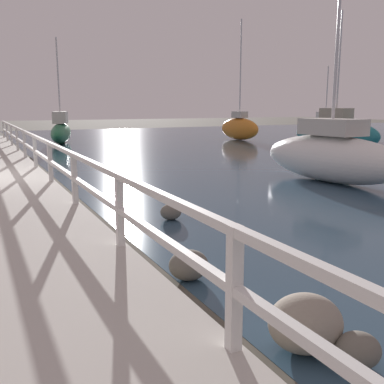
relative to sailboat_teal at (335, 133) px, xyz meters
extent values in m
cube|color=white|center=(-14.64, -14.42, -0.03)|extent=(0.10, 0.10, 1.00)
cube|color=white|center=(-14.64, -11.47, -0.03)|extent=(0.10, 0.10, 1.00)
cube|color=white|center=(-14.64, -8.53, -0.03)|extent=(0.10, 0.10, 1.00)
cube|color=white|center=(-14.64, -5.58, -0.03)|extent=(0.10, 0.10, 1.00)
cube|color=white|center=(-14.64, -2.64, -0.03)|extent=(0.10, 0.10, 1.00)
cube|color=white|center=(-14.64, 0.31, -0.03)|extent=(0.10, 0.10, 1.00)
cube|color=white|center=(-14.64, 3.25, -0.03)|extent=(0.10, 0.10, 1.00)
cube|color=white|center=(-14.64, 6.20, -0.03)|extent=(0.10, 0.10, 1.00)
cube|color=white|center=(-14.64, 9.15, -0.03)|extent=(0.10, 0.10, 1.00)
cube|color=white|center=(-14.64, 12.09, -0.03)|extent=(0.10, 0.10, 1.00)
cube|color=white|center=(-14.64, -4.11, 0.43)|extent=(0.09, 32.50, 0.08)
cube|color=white|center=(-14.64, -4.11, -0.03)|extent=(0.09, 32.50, 0.08)
ellipsoid|color=gray|center=(-13.76, -14.22, -0.60)|extent=(0.70, 0.63, 0.53)
ellipsoid|color=#666056|center=(-13.98, -12.23, -0.66)|extent=(0.52, 0.47, 0.39)
ellipsoid|color=#666056|center=(-13.53, -14.64, -0.71)|extent=(0.41, 0.36, 0.30)
ellipsoid|color=#666056|center=(-12.96, -9.29, -0.70)|extent=(0.42, 0.38, 0.32)
ellipsoid|color=#1E707A|center=(0.00, 0.00, -0.08)|extent=(1.95, 5.16, 1.54)
cube|color=#9E937F|center=(0.00, 0.00, 0.96)|extent=(1.07, 1.54, 0.54)
cylinder|color=silver|center=(0.00, 0.00, 3.25)|extent=(0.09, 0.09, 5.12)
ellipsoid|color=orange|center=(-0.55, 8.13, -0.14)|extent=(1.35, 3.72, 1.42)
cube|color=beige|center=(-0.55, 8.13, 0.78)|extent=(0.75, 1.02, 0.41)
cylinder|color=silver|center=(-0.55, 8.13, 3.64)|extent=(0.09, 0.09, 6.13)
ellipsoid|color=#236B42|center=(-11.56, 10.47, -0.27)|extent=(2.37, 5.18, 1.17)
cube|color=beige|center=(-11.56, 10.47, 0.66)|extent=(1.20, 1.95, 0.70)
cylinder|color=silver|center=(-11.56, 10.47, 2.77)|extent=(0.09, 0.09, 4.91)
ellipsoid|color=red|center=(7.77, 9.25, -0.21)|extent=(1.46, 3.89, 1.28)
cube|color=silver|center=(7.77, 9.25, 0.67)|extent=(0.87, 1.36, 0.47)
cylinder|color=silver|center=(7.77, 9.25, 2.34)|extent=(0.09, 0.09, 3.81)
ellipsoid|color=white|center=(-6.99, -7.23, -0.17)|extent=(1.86, 5.17, 1.36)
cube|color=beige|center=(-6.99, -7.23, 0.74)|extent=(1.16, 1.88, 0.47)
cylinder|color=silver|center=(-6.99, -7.23, 3.00)|extent=(0.09, 0.09, 4.98)
camera|label=1|loc=(-16.34, -17.16, 1.34)|focal=42.00mm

